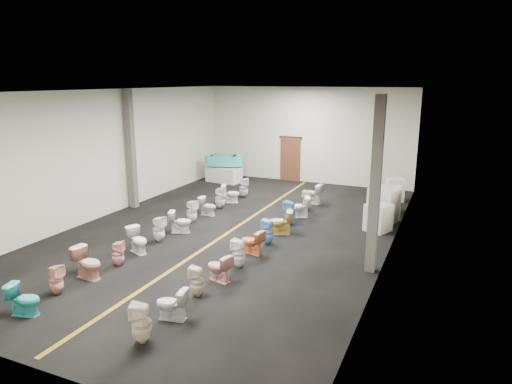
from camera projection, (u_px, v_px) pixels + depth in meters
floor at (232, 230)px, 15.04m from camera, size 16.00×16.00×0.00m
ceiling at (230, 90)px, 13.95m from camera, size 16.00×16.00×0.00m
wall_back at (307, 135)px, 21.61m from camera, size 10.00×0.00×10.00m
wall_front at (10, 243)px, 7.38m from camera, size 10.00×0.00×10.00m
wall_left at (108, 153)px, 16.44m from camera, size 0.00×16.00×16.00m
wall_right at (394, 176)px, 12.55m from camera, size 0.00×16.00×16.00m
aisle_stripe at (232, 230)px, 15.04m from camera, size 0.12×15.60×0.01m
back_door at (290, 159)px, 22.16m from camera, size 1.00×0.10×2.10m
door_frame at (291, 137)px, 21.91m from camera, size 1.15×0.08×0.10m
column_left at (131, 150)px, 17.23m from camera, size 0.25×0.25×4.50m
column_right at (375, 186)px, 11.31m from camera, size 0.25×0.25×4.50m
display_table at (224, 174)px, 22.02m from camera, size 1.74×1.05×0.73m
bathtub at (224, 160)px, 21.85m from camera, size 1.82×0.98×0.55m
appliance_crate_a at (378, 218)px, 14.86m from camera, size 0.93×0.93×0.90m
appliance_crate_b at (384, 205)px, 15.80m from camera, size 1.09×1.09×1.20m
appliance_crate_c at (389, 199)px, 17.04m from camera, size 0.95×0.95×0.94m
appliance_crate_d at (395, 190)px, 18.56m from camera, size 0.82×0.82×0.92m
toilet_left_0 at (24, 300)px, 9.55m from camera, size 0.76×0.56×0.70m
toilet_left_1 at (56, 280)px, 10.47m from camera, size 0.35×0.35×0.72m
toilet_left_2 at (88, 263)px, 11.32m from camera, size 0.83×0.53×0.80m
toilet_left_3 at (118, 254)px, 12.07m from camera, size 0.41×0.40×0.69m
toilet_left_4 at (138, 240)px, 13.01m from camera, size 0.83×0.67×0.74m
toilet_left_5 at (159, 229)px, 13.86m from camera, size 0.40×0.39×0.81m
toilet_left_6 at (180, 222)px, 14.72m from camera, size 0.80×0.62×0.72m
toilet_left_7 at (192, 211)px, 15.74m from camera, size 0.42×0.42×0.80m
toilet_left_8 at (208, 206)px, 16.61m from camera, size 0.67×0.41×0.67m
toilet_left_9 at (220, 198)px, 17.44m from camera, size 0.39×0.39×0.84m
toilet_left_10 at (231, 194)px, 18.30m from camera, size 0.82×0.64×0.74m
toilet_left_11 at (244, 188)px, 19.11m from camera, size 0.46×0.46×0.83m
toilet_right_0 at (141, 323)px, 8.52m from camera, size 0.48×0.48×0.81m
toilet_right_1 at (172, 304)px, 9.37m from camera, size 0.73×0.50×0.69m
toilet_right_2 at (197, 281)px, 10.38m from camera, size 0.38×0.38×0.73m
toilet_right_3 at (219, 267)px, 11.17m from camera, size 0.76×0.55×0.70m
toilet_right_4 at (239, 253)px, 11.99m from camera, size 0.36×0.35×0.77m
toilet_right_5 at (252, 242)px, 12.92m from camera, size 0.75×0.52×0.71m
toilet_right_6 at (268, 232)px, 13.66m from camera, size 0.39×0.38×0.78m
toilet_right_7 at (280, 222)px, 14.56m from camera, size 0.88×0.69×0.79m
toilet_right_8 at (290, 213)px, 15.49m from camera, size 0.39×0.38×0.84m
toilet_right_9 at (299, 207)px, 16.36m from camera, size 0.85×0.66×0.76m
toilet_right_10 at (307, 200)px, 17.30m from camera, size 0.39×0.39×0.75m
toilet_right_11 at (312, 194)px, 18.17m from camera, size 0.85×0.57×0.81m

